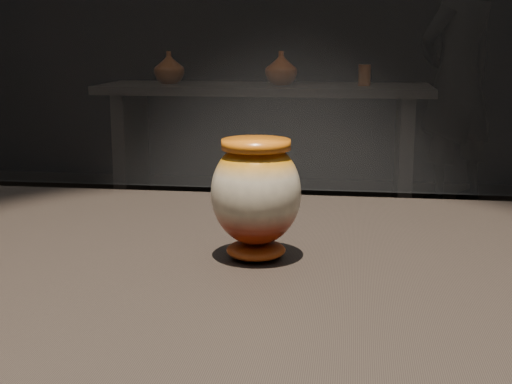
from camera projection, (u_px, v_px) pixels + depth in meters
main_vase at (256, 194)px, 0.95m from camera, size 0.13×0.13×0.16m
back_shelf at (264, 128)px, 4.38m from camera, size 2.00×0.60×0.90m
back_vase_left at (169, 68)px, 4.39m from camera, size 0.24×0.24×0.20m
back_vase_mid at (281, 68)px, 4.27m from camera, size 0.25×0.25×0.20m
back_vase_right at (364, 75)px, 4.21m from camera, size 0.07×0.07×0.12m
visitor at (457, 79)px, 4.98m from camera, size 0.78×0.73×1.79m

